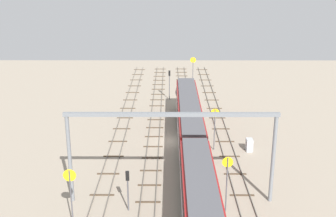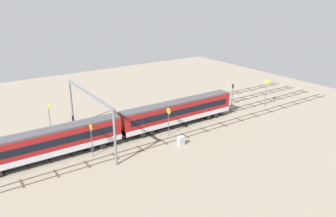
{
  "view_description": "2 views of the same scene",
  "coord_description": "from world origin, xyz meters",
  "views": [
    {
      "loc": [
        -51.17,
        0.26,
        21.18
      ],
      "look_at": [
        5.91,
        0.46,
        2.57
      ],
      "focal_mm": 45.98,
      "sensor_mm": 36.0,
      "label": 1
    },
    {
      "loc": [
        -32.42,
        -48.83,
        24.14
      ],
      "look_at": [
        1.28,
        0.35,
        2.8
      ],
      "focal_mm": 34.53,
      "sensor_mm": 36.0,
      "label": 2
    }
  ],
  "objects": [
    {
      "name": "ground_plane",
      "position": [
        0.0,
        0.0,
        0.0
      ],
      "size": [
        103.05,
        103.05,
        0.0
      ],
      "primitive_type": "plane",
      "color": "gray"
    },
    {
      "name": "track_near_foreground",
      "position": [
        -0.0,
        -6.89,
        0.07
      ],
      "size": [
        87.05,
        2.4,
        0.16
      ],
      "color": "#59544C",
      "rests_on": "ground"
    },
    {
      "name": "track_with_train",
      "position": [
        0.0,
        -2.3,
        0.06
      ],
      "size": [
        87.05,
        2.4,
        0.16
      ],
      "color": "#59544C",
      "rests_on": "ground"
    },
    {
      "name": "track_middle",
      "position": [
        0.0,
        2.3,
        0.06
      ],
      "size": [
        87.05,
        2.4,
        0.16
      ],
      "color": "#59544C",
      "rests_on": "ground"
    },
    {
      "name": "track_second_far",
      "position": [
        -0.0,
        6.89,
        0.07
      ],
      "size": [
        87.05,
        2.4,
        0.16
      ],
      "color": "#59544C",
      "rests_on": "ground"
    },
    {
      "name": "train",
      "position": [
        -9.94,
        -2.3,
        2.66
      ],
      "size": [
        50.4,
        3.24,
        4.8
      ],
      "color": "maroon",
      "rests_on": "ground"
    },
    {
      "name": "overhead_gantry",
      "position": [
        -14.71,
        0.07,
        6.74
      ],
      "size": [
        0.4,
        19.5,
        8.91
      ],
      "color": "slate",
      "rests_on": "ground"
    },
    {
      "name": "speed_sign_near_foreground",
      "position": [
        -19.28,
        8.49,
        3.69
      ],
      "size": [
        0.14,
        1.08,
        5.51
      ],
      "color": "#4C4C51",
      "rests_on": "ground"
    },
    {
      "name": "speed_sign_mid_trackside",
      "position": [
        24.96,
        -3.99,
        3.96
      ],
      "size": [
        0.14,
        1.01,
        6.05
      ],
      "color": "#4C4C51",
      "rests_on": "ground"
    },
    {
      "name": "speed_sign_far_trackside",
      "position": [
        -16.59,
        -4.89,
        3.55
      ],
      "size": [
        0.14,
        0.98,
        5.41
      ],
      "color": "#4C4C51",
      "rests_on": "ground"
    },
    {
      "name": "speed_sign_distant_end",
      "position": [
        -2.44,
        -5.21,
        3.54
      ],
      "size": [
        0.14,
        1.08,
        5.26
      ],
      "color": "#4C4C51",
      "rests_on": "ground"
    },
    {
      "name": "signal_light_trackside_approach",
      "position": [
        18.81,
        0.27,
        3.25
      ],
      "size": [
        0.31,
        0.32,
        5.02
      ],
      "color": "#4C4C51",
      "rests_on": "ground"
    },
    {
      "name": "signal_light_trackside_departure",
      "position": [
        -16.45,
        4.02,
        2.62
      ],
      "size": [
        0.31,
        0.32,
        3.96
      ],
      "color": "#4C4C51",
      "rests_on": "ground"
    },
    {
      "name": "relay_cabinet",
      "position": [
        -2.81,
        -9.48,
        0.76
      ],
      "size": [
        1.11,
        0.77,
        1.52
      ],
      "color": "#B2B7BC",
      "rests_on": "ground"
    }
  ]
}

